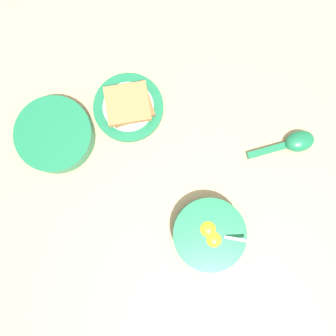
# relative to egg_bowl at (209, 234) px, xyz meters

# --- Properties ---
(ground_plane) EXTENTS (3.00, 3.00, 0.00)m
(ground_plane) POSITION_rel_egg_bowl_xyz_m (0.10, 0.21, -0.03)
(ground_plane) COLOR tan
(egg_bowl) EXTENTS (0.18, 0.18, 0.08)m
(egg_bowl) POSITION_rel_egg_bowl_xyz_m (0.00, 0.00, 0.00)
(egg_bowl) COLOR #196B42
(egg_bowl) RESTS_ON ground_plane
(toast_plate) EXTENTS (0.18, 0.18, 0.02)m
(toast_plate) POSITION_rel_egg_bowl_xyz_m (0.11, 0.36, -0.02)
(toast_plate) COLOR #196B42
(toast_plate) RESTS_ON ground_plane
(toast_sandwich) EXTENTS (0.15, 0.14, 0.04)m
(toast_sandwich) POSITION_rel_egg_bowl_xyz_m (0.11, 0.36, 0.01)
(toast_sandwich) COLOR brown
(toast_sandwich) RESTS_ON toast_plate
(soup_spoon) EXTENTS (0.16, 0.12, 0.03)m
(soup_spoon) POSITION_rel_egg_bowl_xyz_m (0.31, -0.01, -0.01)
(soup_spoon) COLOR #196B42
(soup_spoon) RESTS_ON ground_plane
(congee_bowl) EXTENTS (0.19, 0.19, 0.05)m
(congee_bowl) POSITION_rel_egg_bowl_xyz_m (-0.07, 0.45, -0.00)
(congee_bowl) COLOR #196B42
(congee_bowl) RESTS_ON ground_plane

